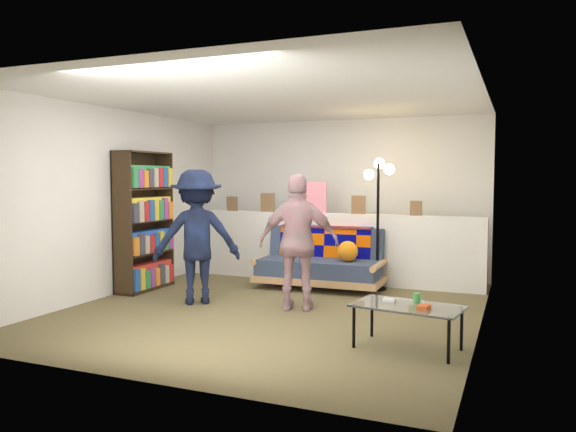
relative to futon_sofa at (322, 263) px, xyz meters
The scene contains 10 objects.
ground 1.42m from the futon_sofa, 94.10° to the right, with size 5.00×5.00×0.00m, color brown.
room_shell 1.61m from the futon_sofa, 96.23° to the right, with size 4.60×5.05×2.45m.
half_wall_ledge 0.46m from the futon_sofa, 103.03° to the left, with size 4.45×0.15×1.00m, color silver.
ledge_decor 0.98m from the futon_sofa, 128.68° to the left, with size 2.97×0.02×0.45m.
futon_sofa is the anchor object (origin of this frame).
bookshelf 2.46m from the futon_sofa, 154.94° to the right, with size 0.31×0.93×1.86m.
coffee_table 2.82m from the futon_sofa, 55.35° to the right, with size 1.00×0.65×0.49m.
floor_lamp 1.19m from the futon_sofa, 14.44° to the left, with size 0.41×0.34×1.77m.
person_left 1.87m from the futon_sofa, 126.98° to the right, with size 1.04×0.60×1.61m, color black.
person_right 1.39m from the futon_sofa, 82.47° to the right, with size 0.91×0.38×1.56m, color pink.
Camera 1 is at (2.58, -5.86, 1.52)m, focal length 35.00 mm.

